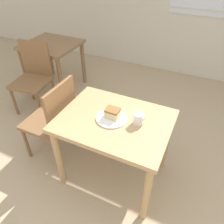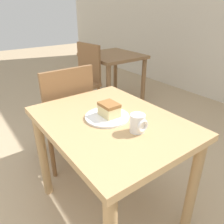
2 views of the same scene
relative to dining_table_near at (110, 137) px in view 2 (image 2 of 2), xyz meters
name	(u,v)px [view 2 (image 2 of 2)]	position (x,y,z in m)	size (l,w,h in m)	color
dining_table_near	(110,137)	(0.00, 0.00, 0.00)	(0.91, 0.69, 0.71)	tan
dining_table_far	(112,64)	(-1.53, 1.15, -0.02)	(0.75, 0.70, 0.70)	olive
chair_near_window	(64,114)	(-0.66, 0.00, -0.11)	(0.43, 0.43, 0.89)	brown
chair_far_corner	(82,79)	(-1.43, 0.59, -0.11)	(0.49, 0.49, 0.89)	brown
plate	(107,117)	(-0.03, 0.00, 0.13)	(0.26, 0.26, 0.01)	white
cake_slice	(109,109)	(-0.02, 0.01, 0.17)	(0.11, 0.09, 0.08)	beige
coffee_mug	(138,123)	(0.19, 0.03, 0.17)	(0.08, 0.08, 0.10)	white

